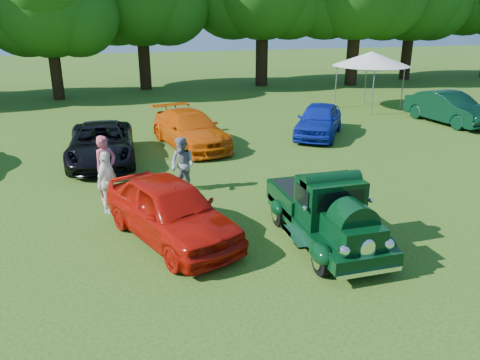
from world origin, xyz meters
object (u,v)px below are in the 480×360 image
object	(u,v)px
spectator_white	(107,182)
canopy_tent	(371,59)
spectator_pink	(106,168)
hero_pickup	(325,213)
spectator_grey	(182,165)
back_car_blue	(319,120)
back_car_green	(449,108)
back_car_black	(101,143)
red_convertible	(171,210)
back_car_orange	(190,129)

from	to	relation	value
spectator_white	canopy_tent	bearing A→B (deg)	-28.76
spectator_pink	canopy_tent	size ratio (longest dim) A/B	0.35
hero_pickup	canopy_tent	bearing A→B (deg)	56.14
spectator_grey	back_car_blue	bearing A→B (deg)	87.73
spectator_grey	back_car_green	bearing A→B (deg)	73.09
back_car_black	spectator_pink	distance (m)	3.99
hero_pickup	red_convertible	distance (m)	3.76
back_car_green	hero_pickup	bearing A→B (deg)	-145.58
spectator_white	hero_pickup	bearing A→B (deg)	-99.50
red_convertible	spectator_pink	xyz separation A→B (m)	(-1.45, 3.13, 0.22)
spectator_pink	back_car_orange	bearing A→B (deg)	18.60
canopy_tent	red_convertible	bearing A→B (deg)	-134.77
hero_pickup	back_car_orange	bearing A→B (deg)	99.38
red_convertible	back_car_black	bearing A→B (deg)	80.81
spectator_white	back_car_orange	bearing A→B (deg)	-5.50
back_car_blue	red_convertible	bearing A→B (deg)	-99.39
back_car_green	spectator_white	bearing A→B (deg)	-164.18
back_car_green	canopy_tent	world-z (taller)	canopy_tent
red_convertible	spectator_pink	bearing A→B (deg)	93.18
hero_pickup	canopy_tent	size ratio (longest dim) A/B	0.77
back_car_orange	back_car_blue	bearing A→B (deg)	-10.84
back_car_blue	hero_pickup	bearing A→B (deg)	-80.49
back_car_black	spectator_white	bearing A→B (deg)	-86.34
back_car_orange	spectator_grey	xyz separation A→B (m)	(-1.19, -5.18, 0.14)
spectator_pink	canopy_tent	bearing A→B (deg)	-2.71
spectator_pink	spectator_white	xyz separation A→B (m)	(-0.00, -0.99, -0.10)
back_car_black	spectator_pink	world-z (taller)	spectator_pink
back_car_green	spectator_grey	distance (m)	15.68
back_car_orange	back_car_green	distance (m)	13.37
back_car_blue	back_car_black	bearing A→B (deg)	-138.28
hero_pickup	back_car_blue	world-z (taller)	hero_pickup
spectator_grey	hero_pickup	bearing A→B (deg)	-6.29
hero_pickup	spectator_white	distance (m)	6.03
back_car_green	canopy_tent	bearing A→B (deg)	106.09
back_car_black	back_car_orange	xyz separation A→B (m)	(3.59, 1.22, 0.02)
hero_pickup	back_car_black	world-z (taller)	hero_pickup
red_convertible	hero_pickup	bearing A→B (deg)	-39.76
back_car_green	back_car_orange	bearing A→B (deg)	176.55
spectator_pink	canopy_tent	distance (m)	18.31
hero_pickup	back_car_green	world-z (taller)	hero_pickup
red_convertible	spectator_grey	bearing A→B (deg)	53.65
back_car_orange	spectator_pink	distance (m)	6.25
back_car_black	spectator_pink	xyz separation A→B (m)	(0.13, -3.98, 0.27)
back_car_orange	spectator_grey	size ratio (longest dim) A/B	2.91
red_convertible	back_car_green	world-z (taller)	back_car_green
back_car_black	back_car_orange	distance (m)	3.80
back_car_orange	hero_pickup	bearing A→B (deg)	-92.35
red_convertible	canopy_tent	size ratio (longest dim) A/B	0.80
red_convertible	spectator_white	size ratio (longest dim) A/B	2.54
back_car_black	spectator_grey	distance (m)	4.63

